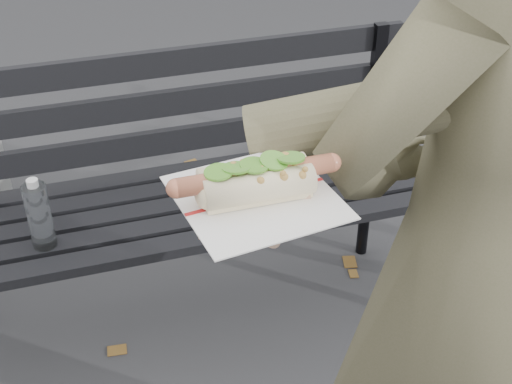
% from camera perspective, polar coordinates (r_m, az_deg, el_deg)
% --- Properties ---
extents(park_bench, '(1.50, 0.44, 0.88)m').
position_cam_1_polar(park_bench, '(2.14, -6.16, 1.20)').
color(park_bench, black).
rests_on(park_bench, ground).
extents(person, '(0.71, 0.51, 1.80)m').
position_cam_1_polar(person, '(1.27, 17.30, -5.37)').
color(person, brown).
rests_on(person, ground).
extents(held_hotdog, '(0.64, 0.30, 0.20)m').
position_cam_1_polar(held_hotdog, '(0.99, 10.26, 5.35)').
color(held_hotdog, brown).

